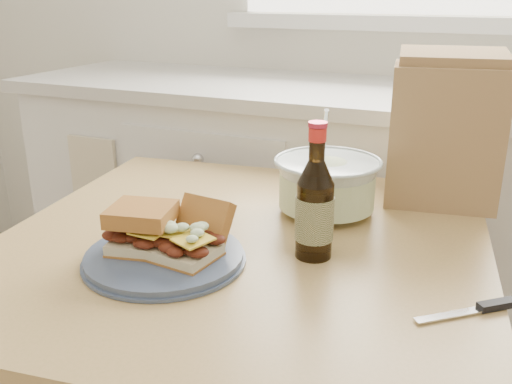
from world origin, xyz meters
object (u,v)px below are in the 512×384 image
at_px(plate, 164,257).
at_px(beer_bottle, 315,208).
at_px(coleslaw_bowl, 327,187).
at_px(dining_table, 241,291).
at_px(paper_bag, 445,136).

height_order(plate, beer_bottle, beer_bottle).
distance_m(coleslaw_bowl, beer_bottle, 0.22).
xyz_separation_m(dining_table, paper_bag, (0.32, 0.37, 0.27)).
relative_size(plate, paper_bag, 0.91).
distance_m(dining_table, paper_bag, 0.56).
distance_m(plate, beer_bottle, 0.28).
bearing_deg(dining_table, coleslaw_bowl, 54.13).
bearing_deg(dining_table, beer_bottle, -11.85).
relative_size(coleslaw_bowl, beer_bottle, 0.93).
xyz_separation_m(coleslaw_bowl, beer_bottle, (0.04, -0.21, 0.03)).
distance_m(dining_table, coleslaw_bowl, 0.29).
relative_size(dining_table, beer_bottle, 4.22).
bearing_deg(coleslaw_bowl, plate, -119.14).
xyz_separation_m(coleslaw_bowl, paper_bag, (0.21, 0.17, 0.09)).
bearing_deg(beer_bottle, plate, -169.00).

